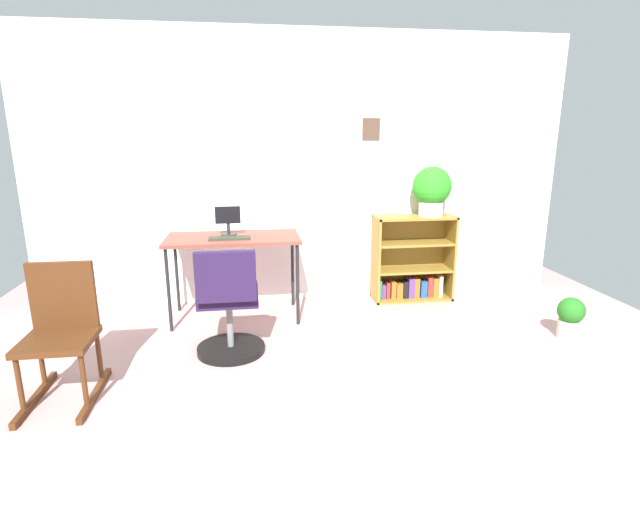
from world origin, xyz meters
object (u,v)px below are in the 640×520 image
Objects in this scene: bookshelf_low at (411,263)px; potted_plant_floor at (570,317)px; monitor at (228,220)px; office_chair at (229,310)px; keyboard at (230,238)px; desk at (233,243)px; potted_plant_on_shelf at (432,189)px; rocking_chair at (61,331)px.

bookshelf_low reaches higher than potted_plant_floor.
monitor is 0.30× the size of office_chair.
monitor is 0.74× the size of keyboard.
potted_plant_on_shelf is at bearing 7.40° from desk.
desk is at bearing -172.60° from potted_plant_on_shelf.
desk is 1.63m from rocking_chair.
potted_plant_floor is (2.73, -0.88, -0.51)m from desk.
bookshelf_low is (1.76, 0.30, -0.33)m from desk.
monitor is 3.01m from potted_plant_floor.
keyboard reaches higher than desk.
keyboard is at bearing 47.56° from rocking_chair.
bookshelf_low reaches higher than keyboard.
office_chair is at bearing 178.60° from potted_plant_floor.
office_chair is at bearing -148.12° from bookshelf_low.
desk is 2.91m from potted_plant_floor.
office_chair reaches higher than potted_plant_floor.
office_chair is at bearing -89.14° from monitor.
rocking_chair reaches higher than bookshelf_low.
monitor is 1.02m from office_chair.
bookshelf_low is (1.79, 0.41, -0.40)m from keyboard.
keyboard is at bearing 164.37° from potted_plant_floor.
desk is at bearing 88.14° from office_chair.
potted_plant_floor is at bearing -50.66° from bookshelf_low.
potted_plant_on_shelf is (1.94, 0.35, 0.35)m from keyboard.
desk is at bearing 49.42° from rocking_chair.
rocking_chair is at bearing -130.58° from desk.
monitor is 1.89m from bookshelf_low.
potted_plant_floor is (2.77, -0.94, -0.71)m from monitor.
desk is 0.13m from keyboard.
keyboard is 1.87m from bookshelf_low.
office_chair is at bearing -90.04° from keyboard.
potted_plant_on_shelf is (1.91, 0.25, 0.42)m from desk.
keyboard is at bearing -85.46° from monitor.
potted_plant_floor is (2.75, -0.07, -0.18)m from office_chair.
rocking_chair is at bearing -174.71° from potted_plant_floor.
office_chair is at bearing 22.19° from rocking_chair.
bookshelf_low is 2.45× the size of potted_plant_floor.
office_chair is (-0.03, -0.81, -0.33)m from desk.
keyboard is (0.01, -0.17, -0.13)m from monitor.
monitor reaches higher than rocking_chair.
office_chair is 2.46× the size of potted_plant_floor.
office_chair is 1.00× the size of rocking_chair.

